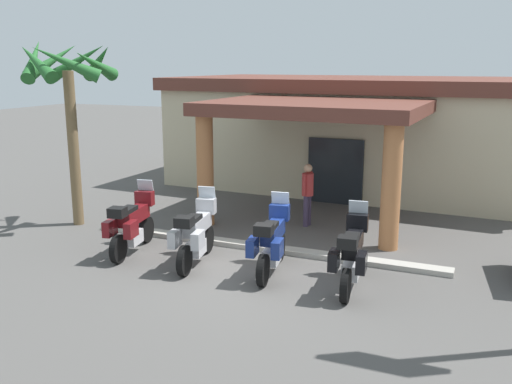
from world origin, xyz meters
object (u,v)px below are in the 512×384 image
object	(u,v)px
motorcycle_maroon	(132,224)
motorcycle_blue	(271,242)
motel_building	(362,131)
motorcycle_black	(352,254)
motorcycle_silver	(196,234)
pedestrian	(308,190)
palm_tree_roadside	(67,78)

from	to	relation	value
motorcycle_maroon	motorcycle_blue	bearing A→B (deg)	-99.57
motel_building	motorcycle_black	size ratio (longest dim) A/B	6.23
motorcycle_maroon	motorcycle_black	bearing A→B (deg)	-101.20
motorcycle_silver	pedestrian	xyz separation A→B (m)	(1.36, 3.89, 0.31)
motorcycle_black	pedestrian	bearing A→B (deg)	23.22
motorcycle_silver	motorcycle_blue	size ratio (longest dim) A/B	1.00
motel_building	motorcycle_blue	bearing A→B (deg)	-86.41
pedestrian	palm_tree_roadside	xyz separation A→B (m)	(-6.00, -2.35, 3.01)
motorcycle_silver	palm_tree_roadside	distance (m)	5.91
motorcycle_maroon	palm_tree_roadside	xyz separation A→B (m)	(-2.87, 1.45, 3.32)
motorcycle_silver	motorcycle_black	xyz separation A→B (m)	(3.54, -0.01, 0.00)
pedestrian	palm_tree_roadside	size ratio (longest dim) A/B	0.34
motel_building	motorcycle_maroon	world-z (taller)	motel_building
motorcycle_silver	motorcycle_black	bearing A→B (deg)	-99.84
pedestrian	motorcycle_blue	bearing A→B (deg)	104.50
motel_building	pedestrian	world-z (taller)	motel_building
motorcycle_blue	palm_tree_roadside	distance (m)	7.35
motorcycle_maroon	palm_tree_roadside	bearing A→B (deg)	53.15
palm_tree_roadside	motorcycle_black	bearing A→B (deg)	-10.76
motel_building	motorcycle_black	xyz separation A→B (m)	(2.04, -9.88, -1.30)
motorcycle_silver	motorcycle_black	world-z (taller)	same
motorcycle_maroon	motel_building	bearing A→B (deg)	-28.54
motel_building	motorcycle_black	world-z (taller)	motel_building
pedestrian	palm_tree_roadside	world-z (taller)	palm_tree_roadside
palm_tree_roadside	motel_building	bearing A→B (deg)	53.63
motorcycle_blue	motorcycle_maroon	bearing A→B (deg)	82.27
motorcycle_silver	pedestrian	size ratio (longest dim) A/B	1.26
motorcycle_maroon	motorcycle_black	size ratio (longest dim) A/B	0.99
motel_building	palm_tree_roadside	world-z (taller)	palm_tree_roadside
palm_tree_roadside	motorcycle_maroon	bearing A→B (deg)	-26.79
motorcycle_silver	motorcycle_blue	world-z (taller)	same
palm_tree_roadside	motorcycle_blue	bearing A→B (deg)	-12.47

